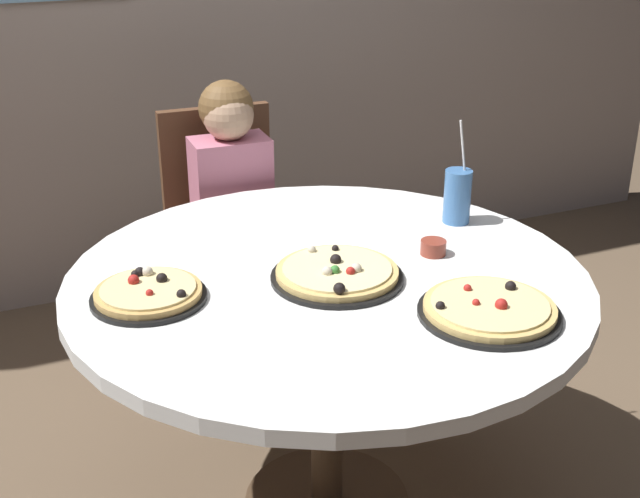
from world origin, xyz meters
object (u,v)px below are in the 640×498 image
Objects in this scene: pizza_cheese at (148,293)px; sauce_bowl at (433,247)px; chair_wooden at (225,227)px; pizza_veggie at (337,274)px; pizza_pepperoni at (489,309)px; diner_child at (240,258)px; soda_cup at (457,196)px; dining_table at (328,303)px.

sauce_bowl is at bearing -3.01° from pizza_cheese.
chair_wooden reaches higher than pizza_veggie.
pizza_pepperoni is (0.25, -0.31, -0.00)m from pizza_veggie.
soda_cup is at bearing -48.72° from diner_child.
chair_wooden reaches higher than sauce_bowl.
soda_cup is (0.49, 0.22, 0.06)m from pizza_veggie.
chair_wooden is at bearing 88.20° from diner_child.
sauce_bowl is (0.30, 0.04, 0.00)m from pizza_veggie.
pizza_veggie is at bearing -89.17° from diner_child.
diner_child is (-0.00, 0.74, -0.18)m from dining_table.
soda_cup reaches higher than pizza_pepperoni.
soda_cup is at bearing -56.73° from chair_wooden.
sauce_bowl is at bearing 0.17° from dining_table.
chair_wooden is at bearing 62.59° from pizza_cheese.
chair_wooden reaches higher than dining_table.
chair_wooden is at bearing 108.50° from sauce_bowl.
pizza_cheese is at bearing -122.83° from diner_child.
diner_child is at bearing 90.83° from pizza_veggie.
pizza_cheese is (-0.45, -0.70, 0.28)m from diner_child.
soda_cup is at bearing 24.05° from pizza_veggie.
diner_child reaches higher than pizza_veggie.
soda_cup reaches higher than pizza_veggie.
soda_cup is (0.49, -0.75, 0.30)m from chair_wooden.
dining_table is 4.40× the size of soda_cup.
diner_child reaches higher than dining_table.
pizza_veggie is at bearing -77.39° from dining_table.
pizza_cheese is (-0.46, 0.04, 0.10)m from dining_table.
pizza_veggie is 0.40m from pizza_pepperoni.
dining_table is 0.94m from chair_wooden.
pizza_veggie is 1.21× the size of pizza_cheese.
diner_child is 3.84× the size of pizza_cheese.
pizza_veggie reaches higher than sauce_bowl.
pizza_pepperoni is (0.26, -0.35, 0.10)m from dining_table.
soda_cup is at bearing 65.81° from pizza_pepperoni.
pizza_pepperoni is at bearing -99.13° from sauce_bowl.
diner_child is 3.52× the size of soda_cup.
dining_table is 0.47m from pizza_cheese.
dining_table is 0.55m from soda_cup.
pizza_cheese is 0.77m from sauce_bowl.
pizza_cheese is at bearing 174.82° from dining_table.
pizza_cheese is 0.84× the size of pizza_pepperoni.
pizza_veggie reaches higher than dining_table.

